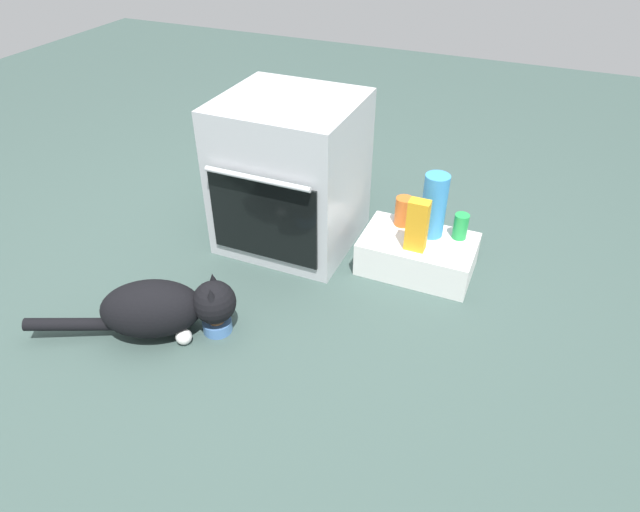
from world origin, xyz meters
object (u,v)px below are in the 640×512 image
object	(u,v)px
oven	(291,174)
pantry_cabinet	(417,254)
water_bottle	(434,206)
soda_can	(461,226)
food_bowl	(217,324)
cat	(163,308)
sauce_jar	(403,211)
juice_carton	(417,225)

from	to	relation	value
oven	pantry_cabinet	distance (m)	0.70
water_bottle	soda_can	xyz separation A→B (m)	(0.13, 0.02, -0.09)
pantry_cabinet	food_bowl	world-z (taller)	pantry_cabinet
food_bowl	cat	size ratio (longest dim) A/B	0.16
sauce_jar	water_bottle	xyz separation A→B (m)	(0.14, -0.03, 0.08)
food_bowl	oven	bearing A→B (deg)	90.97
sauce_jar	cat	bearing A→B (deg)	-127.62
sauce_jar	water_bottle	world-z (taller)	water_bottle
pantry_cabinet	cat	world-z (taller)	cat
soda_can	food_bowl	bearing A→B (deg)	-134.36
sauce_jar	juice_carton	size ratio (longest dim) A/B	0.58
sauce_jar	soda_can	world-z (taller)	sauce_jar
pantry_cabinet	soda_can	distance (m)	0.23
sauce_jar	soda_can	bearing A→B (deg)	-1.79
oven	food_bowl	world-z (taller)	oven
cat	soda_can	size ratio (longest dim) A/B	6.36
soda_can	cat	bearing A→B (deg)	-137.05
cat	sauce_jar	distance (m)	1.16
water_bottle	soda_can	world-z (taller)	water_bottle
cat	water_bottle	size ratio (longest dim) A/B	2.54
soda_can	pantry_cabinet	bearing A→B (deg)	-152.18
pantry_cabinet	juice_carton	world-z (taller)	juice_carton
oven	soda_can	bearing A→B (deg)	5.13
cat	water_bottle	distance (m)	1.24
pantry_cabinet	food_bowl	xyz separation A→B (m)	(-0.64, -0.73, -0.05)
oven	cat	size ratio (longest dim) A/B	0.94
food_bowl	soda_can	bearing A→B (deg)	45.64
pantry_cabinet	sauce_jar	bearing A→B (deg)	138.85
cat	soda_can	bearing A→B (deg)	15.27
pantry_cabinet	water_bottle	distance (m)	0.24
sauce_jar	soda_can	distance (m)	0.27
food_bowl	cat	world-z (taller)	cat
sauce_jar	juice_carton	xyz separation A→B (m)	(0.11, -0.17, 0.05)
pantry_cabinet	juice_carton	bearing A→B (deg)	-90.80
oven	cat	xyz separation A→B (m)	(-0.17, -0.84, -0.23)
soda_can	juice_carton	distance (m)	0.24
food_bowl	juice_carton	distance (m)	0.95
cat	juice_carton	distance (m)	1.12
food_bowl	juice_carton	bearing A→B (deg)	45.80
pantry_cabinet	soda_can	xyz separation A→B (m)	(0.16, 0.09, 0.14)
cat	water_bottle	xyz separation A→B (m)	(0.85, 0.89, 0.18)
soda_can	juice_carton	xyz separation A→B (m)	(-0.16, -0.16, 0.06)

